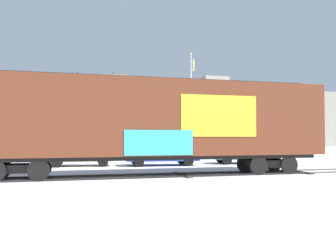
% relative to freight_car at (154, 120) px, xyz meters
% --- Properties ---
extents(ground_plane, '(260.00, 260.00, 0.00)m').
position_rel_freight_car_xyz_m(ground_plane, '(1.05, 0.00, -2.65)').
color(ground_plane, silver).
extents(track, '(60.02, 3.49, 0.08)m').
position_rel_freight_car_xyz_m(track, '(0.23, 0.01, -2.61)').
color(track, '#4C4742').
rests_on(track, ground_plane).
extents(freight_car, '(16.75, 3.44, 4.69)m').
position_rel_freight_car_xyz_m(freight_car, '(0.00, 0.00, 0.00)').
color(freight_car, '#5B2B19').
rests_on(freight_car, ground_plane).
extents(flagpole, '(0.76, 1.38, 8.20)m').
position_rel_freight_car_xyz_m(flagpole, '(4.72, 9.48, 2.65)').
color(flagpole, silver).
rests_on(flagpole, ground_plane).
extents(hillside, '(119.72, 37.87, 15.81)m').
position_rel_freight_car_xyz_m(hillside, '(1.08, 70.36, 3.26)').
color(hillside, gray).
rests_on(hillside, ground_plane).
extents(parked_car_tan, '(4.11, 1.88, 1.76)m').
position_rel_freight_car_xyz_m(parked_car_tan, '(-3.45, 7.15, -1.80)').
color(parked_car_tan, '#9E8966').
rests_on(parked_car_tan, ground_plane).
extents(parked_car_blue, '(4.74, 2.08, 1.73)m').
position_rel_freight_car_xyz_m(parked_car_blue, '(1.69, 6.49, -1.79)').
color(parked_car_blue, navy).
rests_on(parked_car_blue, ground_plane).
extents(parked_car_green, '(4.46, 2.15, 1.70)m').
position_rel_freight_car_xyz_m(parked_car_green, '(7.74, 6.93, -1.79)').
color(parked_car_green, '#1E5933').
rests_on(parked_car_green, ground_plane).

